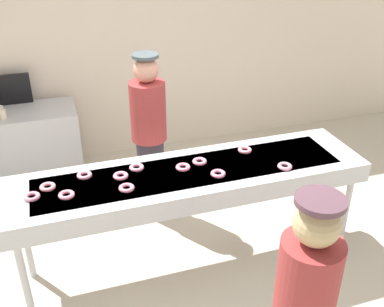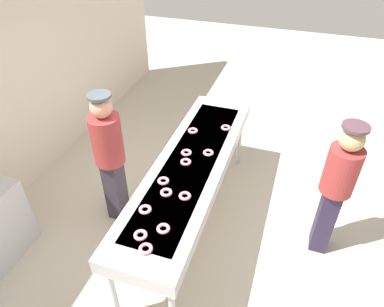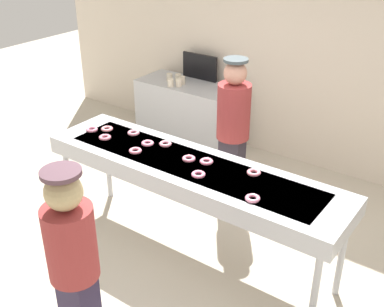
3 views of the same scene
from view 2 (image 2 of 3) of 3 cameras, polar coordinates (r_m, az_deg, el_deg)
The scene contains 16 objects.
ground_plane at distance 4.42m, azimuth -0.14°, elevation -11.26°, with size 16.00×16.00×0.00m, color beige.
fryer_conveyor at distance 3.80m, azimuth -0.15°, elevation -2.27°, with size 2.91×0.73×0.98m.
strawberry_donut_0 at distance 3.49m, azimuth -4.71°, elevation -4.49°, with size 0.12×0.12×0.03m, color pink.
strawberry_donut_1 at distance 3.71m, azimuth -1.02°, elevation -1.39°, with size 0.12×0.12×0.03m, color pink.
strawberry_donut_2 at distance 2.94m, azimuth -7.58°, elevation -15.21°, with size 0.12×0.12×0.03m, color pink.
strawberry_donut_3 at distance 3.84m, azimuth -0.92°, elevation 0.15°, with size 0.12×0.12×0.03m, color pink.
strawberry_donut_4 at distance 3.06m, azimuth -4.72°, elevation -12.16°, with size 0.12×0.12×0.03m, color pink.
strawberry_donut_5 at distance 4.20m, azimuth 0.14°, elevation 3.75°, with size 0.12×0.12×0.03m, color pink.
strawberry_donut_6 at distance 3.03m, azimuth -8.42°, elevation -13.08°, with size 0.12×0.12×0.03m, color pink.
strawberry_donut_7 at distance 3.84m, azimuth 2.69°, elevation 0.13°, with size 0.12×0.12×0.03m, color pink.
strawberry_donut_8 at distance 3.23m, azimuth -7.68°, elevation -9.07°, with size 0.12×0.12×0.03m, color pink.
strawberry_donut_9 at distance 3.32m, azimuth -1.17°, elevation -6.97°, with size 0.12×0.12×0.03m, color pink.
strawberry_donut_10 at distance 3.36m, azimuth -4.24°, elevation -6.38°, with size 0.12×0.12×0.03m, color pink.
strawberry_donut_11 at distance 4.27m, azimuth 5.56°, elevation 4.23°, with size 0.12×0.12×0.03m, color pink.
worker_baker at distance 4.00m, azimuth -13.42°, elevation 0.22°, with size 0.34×0.34×1.69m.
customer_waiting at distance 3.81m, azimuth 22.59°, elevation -4.75°, with size 0.33×0.33×1.64m.
Camera 2 is at (-2.78, -0.94, 3.31)m, focal length 32.57 mm.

